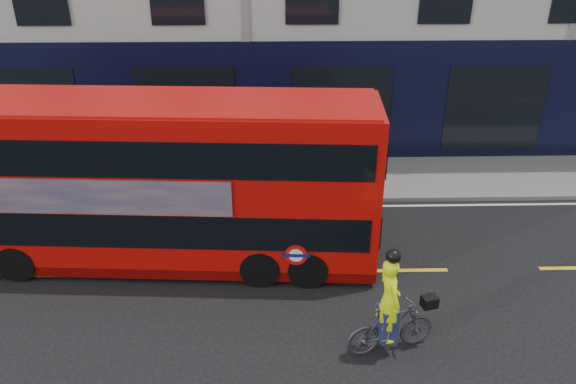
{
  "coord_description": "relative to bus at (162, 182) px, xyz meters",
  "views": [
    {
      "loc": [
        0.86,
        -9.39,
        7.66
      ],
      "look_at": [
        1.15,
        2.74,
        1.49
      ],
      "focal_mm": 35.0,
      "sensor_mm": 36.0,
      "label": 1
    }
  ],
  "objects": [
    {
      "name": "ground",
      "position": [
        1.73,
        -2.2,
        -2.05
      ],
      "size": [
        120.0,
        120.0,
        0.0
      ],
      "primitive_type": "plane",
      "color": "black",
      "rests_on": "ground"
    },
    {
      "name": "pavement",
      "position": [
        1.73,
        4.3,
        -1.99
      ],
      "size": [
        60.0,
        3.0,
        0.12
      ],
      "primitive_type": "cube",
      "color": "slate",
      "rests_on": "ground"
    },
    {
      "name": "kerb",
      "position": [
        1.73,
        2.8,
        -1.98
      ],
      "size": [
        60.0,
        0.12,
        0.13
      ],
      "primitive_type": "cube",
      "color": "slate",
      "rests_on": "ground"
    },
    {
      "name": "road_edge_line",
      "position": [
        1.73,
        2.5,
        -2.04
      ],
      "size": [
        58.0,
        0.1,
        0.01
      ],
      "primitive_type": "cube",
      "color": "silver",
      "rests_on": "ground"
    },
    {
      "name": "lane_dashes",
      "position": [
        1.73,
        -0.7,
        -2.04
      ],
      "size": [
        58.0,
        0.12,
        0.01
      ],
      "primitive_type": null,
      "color": "yellow",
      "rests_on": "ground"
    },
    {
      "name": "bus",
      "position": [
        0.0,
        0.0,
        0.0
      ],
      "size": [
        10.03,
        2.86,
        3.99
      ],
      "rotation": [
        0.0,
        0.0,
        -0.06
      ],
      "color": "red",
      "rests_on": "ground"
    },
    {
      "name": "cyclist",
      "position": [
        4.73,
        -3.33,
        -1.28
      ],
      "size": [
        1.86,
        0.95,
        2.3
      ],
      "rotation": [
        0.0,
        0.0,
        0.26
      ],
      "color": "#434548",
      "rests_on": "ground"
    }
  ]
}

